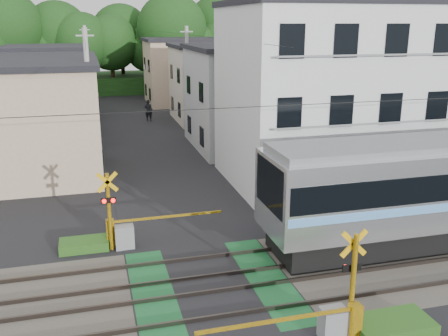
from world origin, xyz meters
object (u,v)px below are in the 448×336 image
object	(u,v)px
crossing_signal_near	(337,316)
apartment_block	(326,94)
crossing_signal_far	(122,230)
pedestrian	(149,110)

from	to	relation	value
crossing_signal_near	apartment_block	bearing A→B (deg)	65.78
crossing_signal_near	crossing_signal_far	world-z (taller)	same
apartment_block	pedestrian	distance (m)	20.91
crossing_signal_near	pedestrian	distance (m)	32.49
crossing_signal_near	pedestrian	size ratio (longest dim) A/B	2.55
crossing_signal_far	pedestrian	size ratio (longest dim) A/B	2.55
apartment_block	pedestrian	world-z (taller)	apartment_block
crossing_signal_far	pedestrian	bearing A→B (deg)	80.92
crossing_signal_near	crossing_signal_far	bearing A→B (deg)	125.29
pedestrian	crossing_signal_near	bearing A→B (deg)	113.74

